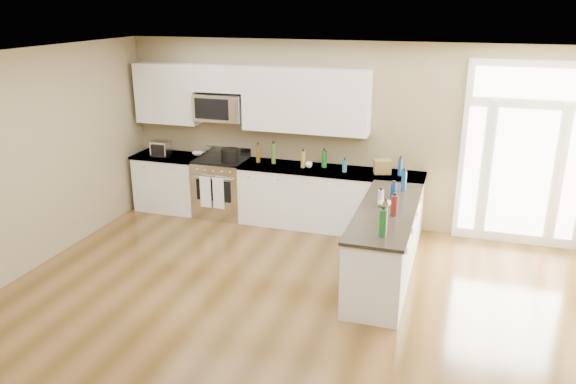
# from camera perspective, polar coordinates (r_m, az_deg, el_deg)

# --- Properties ---
(ground) EXTENTS (8.00, 8.00, 0.00)m
(ground) POSITION_cam_1_polar(r_m,az_deg,el_deg) (5.64, -3.76, -17.48)
(ground) COLOR #503716
(room_shell) EXTENTS (8.00, 8.00, 8.00)m
(room_shell) POSITION_cam_1_polar(r_m,az_deg,el_deg) (4.83, -4.19, -0.93)
(room_shell) COLOR #90805B
(room_shell) RESTS_ON ground
(back_cabinet_left) EXTENTS (1.10, 0.66, 0.94)m
(back_cabinet_left) POSITION_cam_1_polar(r_m,az_deg,el_deg) (9.59, -11.88, 0.82)
(back_cabinet_left) COLOR white
(back_cabinet_left) RESTS_ON ground
(back_cabinet_right) EXTENTS (2.85, 0.66, 0.94)m
(back_cabinet_right) POSITION_cam_1_polar(r_m,az_deg,el_deg) (8.62, 4.09, -0.86)
(back_cabinet_right) COLOR white
(back_cabinet_right) RESTS_ON ground
(peninsula_cabinet) EXTENTS (0.69, 2.32, 0.94)m
(peninsula_cabinet) POSITION_cam_1_polar(r_m,az_deg,el_deg) (7.12, 9.79, -5.51)
(peninsula_cabinet) COLOR white
(peninsula_cabinet) RESTS_ON ground
(upper_cabinet_left) EXTENTS (1.04, 0.33, 0.95)m
(upper_cabinet_left) POSITION_cam_1_polar(r_m,az_deg,el_deg) (9.37, -12.11, 9.77)
(upper_cabinet_left) COLOR white
(upper_cabinet_left) RESTS_ON room_shell
(upper_cabinet_right) EXTENTS (1.94, 0.33, 0.95)m
(upper_cabinet_right) POSITION_cam_1_polar(r_m,az_deg,el_deg) (8.48, 1.80, 9.25)
(upper_cabinet_right) COLOR white
(upper_cabinet_right) RESTS_ON room_shell
(upper_cabinet_short) EXTENTS (0.82, 0.33, 0.40)m
(upper_cabinet_short) POSITION_cam_1_polar(r_m,az_deg,el_deg) (8.92, -6.91, 11.38)
(upper_cabinet_short) COLOR white
(upper_cabinet_short) RESTS_ON room_shell
(microwave) EXTENTS (0.78, 0.41, 0.42)m
(microwave) POSITION_cam_1_polar(r_m,az_deg,el_deg) (8.95, -6.91, 8.55)
(microwave) COLOR silver
(microwave) RESTS_ON room_shell
(entry_door) EXTENTS (1.70, 0.10, 2.60)m
(entry_door) POSITION_cam_1_polar(r_m,az_deg,el_deg) (8.46, 22.80, 3.43)
(entry_door) COLOR white
(entry_door) RESTS_ON ground
(kitchen_range) EXTENTS (0.80, 0.71, 1.08)m
(kitchen_range) POSITION_cam_1_polar(r_m,az_deg,el_deg) (9.16, -6.70, 0.52)
(kitchen_range) COLOR silver
(kitchen_range) RESTS_ON ground
(stockpot) EXTENTS (0.35, 0.35, 0.22)m
(stockpot) POSITION_cam_1_polar(r_m,az_deg,el_deg) (8.82, -5.91, 3.78)
(stockpot) COLOR black
(stockpot) RESTS_ON kitchen_range
(toaster_oven) EXTENTS (0.30, 0.24, 0.25)m
(toaster_oven) POSITION_cam_1_polar(r_m,az_deg,el_deg) (9.36, -12.76, 4.33)
(toaster_oven) COLOR silver
(toaster_oven) RESTS_ON back_cabinet_left
(cardboard_box) EXTENTS (0.28, 0.24, 0.20)m
(cardboard_box) POSITION_cam_1_polar(r_m,az_deg,el_deg) (8.33, 9.57, 2.55)
(cardboard_box) COLOR brown
(cardboard_box) RESTS_ON back_cabinet_right
(bowl_left) EXTENTS (0.23, 0.23, 0.04)m
(bowl_left) POSITION_cam_1_polar(r_m,az_deg,el_deg) (9.34, -9.16, 3.87)
(bowl_left) COLOR white
(bowl_left) RESTS_ON back_cabinet_left
(bowl_peninsula) EXTENTS (0.20, 0.20, 0.05)m
(bowl_peninsula) POSITION_cam_1_polar(r_m,az_deg,el_deg) (7.02, 9.79, -1.19)
(bowl_peninsula) COLOR white
(bowl_peninsula) RESTS_ON peninsula_cabinet
(cup_counter) EXTENTS (0.14, 0.14, 0.08)m
(cup_counter) POSITION_cam_1_polar(r_m,az_deg,el_deg) (8.52, 2.13, 2.78)
(cup_counter) COLOR white
(cup_counter) RESTS_ON back_cabinet_right
(counter_bottles) EXTENTS (2.40, 2.46, 0.32)m
(counter_bottles) POSITION_cam_1_polar(r_m,az_deg,el_deg) (7.53, 6.19, 1.20)
(counter_bottles) COLOR #19591E
(counter_bottles) RESTS_ON back_cabinet_right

